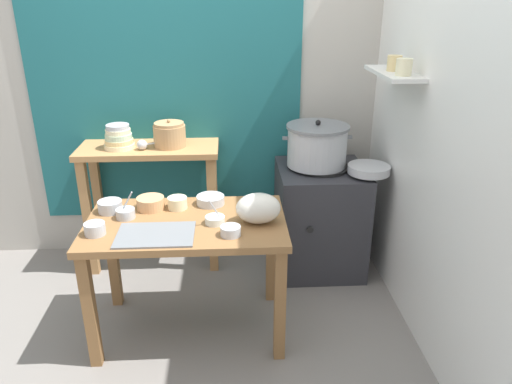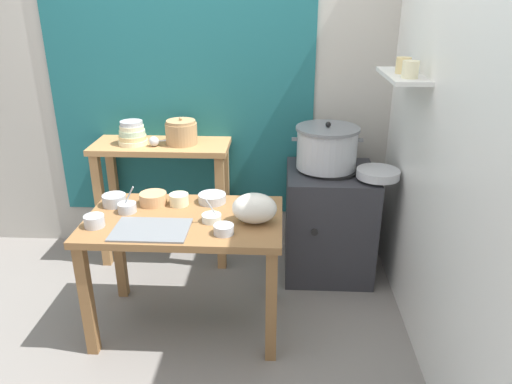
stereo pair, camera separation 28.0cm
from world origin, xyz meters
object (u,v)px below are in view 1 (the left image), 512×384
prep_bowl_2 (110,206)px  back_shelf_table (151,177)px  prep_table (187,238)px  prep_bowl_1 (215,219)px  ladle (144,144)px  stove_block (319,218)px  prep_bowl_0 (95,228)px  steamer_pot (317,145)px  plastic_bag (258,208)px  bowl_stack_enamel (119,138)px  prep_bowl_8 (231,230)px  clay_pot (170,135)px  prep_bowl_3 (210,200)px  wide_pan (369,169)px  serving_tray (156,235)px  prep_bowl_5 (177,202)px  prep_bowl_7 (125,213)px  prep_bowl_4 (151,203)px  prep_bowl_6 (258,202)px

prep_bowl_2 → back_shelf_table: bearing=79.1°
prep_table → back_shelf_table: size_ratio=1.15×
prep_bowl_1 → prep_table: bearing=165.1°
prep_table → ladle: ladle is taller
stove_block → prep_bowl_0: 1.62m
steamer_pot → plastic_bag: steamer_pot is taller
bowl_stack_enamel → prep_bowl_8: 1.25m
clay_pot → ladle: clay_pot is taller
prep_table → prep_bowl_3: 0.29m
prep_bowl_2 → wide_pan: bearing=13.6°
prep_table → wide_pan: 1.30m
serving_tray → prep_bowl_5: (0.08, 0.34, 0.03)m
prep_bowl_5 → prep_bowl_8: prep_bowl_5 is taller
prep_bowl_5 → prep_table: bearing=-70.6°
prep_bowl_8 → prep_bowl_3: bearing=105.8°
prep_bowl_7 → back_shelf_table: bearing=88.0°
prep_table → back_shelf_table: 0.88m
back_shelf_table → prep_bowl_0: bearing=-98.7°
plastic_bag → prep_bowl_4: 0.65m
back_shelf_table → plastic_bag: size_ratio=3.93×
prep_bowl_2 → prep_bowl_8: (0.69, -0.33, -0.01)m
clay_pot → prep_bowl_4: (-0.06, -0.64, -0.23)m
steamer_pot → prep_bowl_1: 1.03m
bowl_stack_enamel → prep_bowl_5: bowl_stack_enamel is taller
stove_block → prep_bowl_6: stove_block is taller
stove_block → prep_bowl_6: (-0.48, -0.52, 0.36)m
ladle → prep_bowl_6: bearing=-38.6°
prep_bowl_6 → clay_pot: bearing=131.0°
ladle → prep_bowl_2: (-0.11, -0.61, -0.18)m
bowl_stack_enamel → prep_bowl_1: 1.09m
prep_bowl_4 → prep_bowl_8: prep_bowl_4 is taller
back_shelf_table → serving_tray: 1.00m
ladle → clay_pot: bearing=21.2°
wide_pan → prep_bowl_0: size_ratio=2.56×
serving_tray → prep_bowl_8: bearing=-2.5°
prep_table → prep_bowl_7: bearing=170.8°
prep_table → prep_bowl_5: (-0.06, 0.17, 0.15)m
bowl_stack_enamel → prep_bowl_7: 0.79m
wide_pan → prep_bowl_7: prep_bowl_7 is taller
prep_bowl_4 → prep_bowl_3: bearing=7.7°
back_shelf_table → clay_pot: clay_pot is taller
prep_bowl_0 → prep_bowl_3: (0.59, 0.36, -0.01)m
back_shelf_table → serving_tray: back_shelf_table is taller
prep_table → prep_bowl_8: 0.34m
ladle → steamer_pot: bearing=-2.2°
stove_block → steamer_pot: (-0.04, 0.02, 0.54)m
back_shelf_table → serving_tray: (0.17, -0.99, 0.05)m
stove_block → prep_table: bearing=-142.1°
prep_bowl_3 → prep_bowl_7: size_ratio=1.04×
bowl_stack_enamel → prep_bowl_7: bowl_stack_enamel is taller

